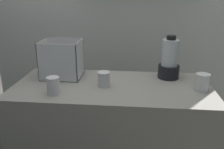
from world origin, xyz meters
TOP-DOWN VIEW (x-y plane):
  - counter at (0.00, 0.00)m, footprint 1.40×0.64m
  - back_wall_unit at (0.01, 0.77)m, footprint 2.60×0.24m
  - carrot_display_bin at (-0.40, 0.15)m, footprint 0.29×0.24m
  - blender_pitcher at (0.42, 0.19)m, footprint 0.16×0.16m
  - juice_cup_beet_far_left at (-0.36, -0.19)m, footprint 0.08×0.08m
  - juice_cup_mango_left at (-0.06, -0.03)m, footprint 0.09×0.09m
  - juice_cup_orange_middle at (0.61, -0.04)m, footprint 0.09×0.09m

SIDE VIEW (x-z plane):
  - counter at x=0.00m, z-range 0.00..0.90m
  - juice_cup_mango_left at x=-0.06m, z-range 0.89..1.00m
  - juice_cup_beet_far_left at x=-0.36m, z-range 0.89..1.01m
  - juice_cup_orange_middle at x=0.61m, z-range 0.89..1.01m
  - carrot_display_bin at x=-0.40m, z-range 0.84..1.13m
  - blender_pitcher at x=0.42m, z-range 0.87..1.19m
  - back_wall_unit at x=0.01m, z-range 0.02..2.52m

